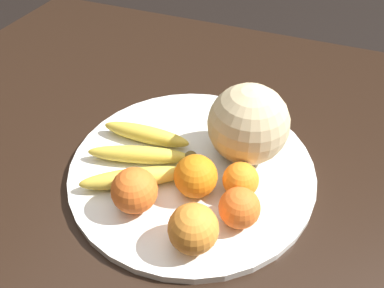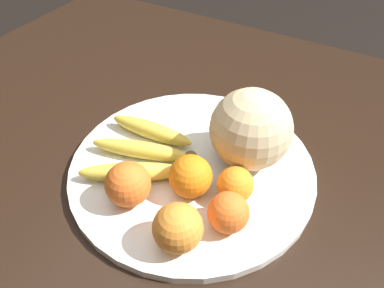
{
  "view_description": "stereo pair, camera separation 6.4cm",
  "coord_description": "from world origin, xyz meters",
  "px_view_note": "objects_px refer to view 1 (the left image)",
  "views": [
    {
      "loc": [
        0.2,
        -0.45,
        1.24
      ],
      "look_at": [
        0.02,
        -0.02,
        0.8
      ],
      "focal_mm": 35.0,
      "sensor_mm": 36.0,
      "label": 1
    },
    {
      "loc": [
        0.25,
        -0.43,
        1.24
      ],
      "look_at": [
        0.02,
        -0.02,
        0.8
      ],
      "focal_mm": 35.0,
      "sensor_mm": 36.0,
      "label": 2
    }
  ],
  "objects_px": {
    "orange_front_right": "(239,208)",
    "orange_back_right": "(241,180)",
    "orange_front_left": "(135,190)",
    "orange_mid_center": "(196,176)",
    "kitchen_table": "(185,189)",
    "banana_bunch": "(141,155)",
    "fruit_bowl": "(192,167)",
    "orange_back_left": "(193,229)",
    "melon": "(248,124)"
  },
  "relations": [
    {
      "from": "banana_bunch",
      "to": "orange_front_right",
      "type": "height_order",
      "value": "orange_front_right"
    },
    {
      "from": "banana_bunch",
      "to": "orange_front_right",
      "type": "distance_m",
      "value": 0.21
    },
    {
      "from": "fruit_bowl",
      "to": "orange_back_left",
      "type": "distance_m",
      "value": 0.17
    },
    {
      "from": "kitchen_table",
      "to": "orange_back_left",
      "type": "height_order",
      "value": "orange_back_left"
    },
    {
      "from": "orange_front_right",
      "to": "orange_back_right",
      "type": "xyz_separation_m",
      "value": [
        -0.01,
        0.06,
        -0.0
      ]
    },
    {
      "from": "melon",
      "to": "banana_bunch",
      "type": "relative_size",
      "value": 0.69
    },
    {
      "from": "melon",
      "to": "orange_front_left",
      "type": "bearing_deg",
      "value": -125.65
    },
    {
      "from": "orange_front_left",
      "to": "orange_mid_center",
      "type": "height_order",
      "value": "orange_front_left"
    },
    {
      "from": "orange_back_right",
      "to": "orange_front_right",
      "type": "bearing_deg",
      "value": -75.67
    },
    {
      "from": "orange_front_right",
      "to": "orange_mid_center",
      "type": "height_order",
      "value": "orange_mid_center"
    },
    {
      "from": "orange_mid_center",
      "to": "orange_back_left",
      "type": "xyz_separation_m",
      "value": [
        0.03,
        -0.1,
        0.0
      ]
    },
    {
      "from": "melon",
      "to": "orange_mid_center",
      "type": "bearing_deg",
      "value": -114.03
    },
    {
      "from": "kitchen_table",
      "to": "fruit_bowl",
      "type": "height_order",
      "value": "fruit_bowl"
    },
    {
      "from": "orange_mid_center",
      "to": "kitchen_table",
      "type": "bearing_deg",
      "value": 125.14
    },
    {
      "from": "banana_bunch",
      "to": "melon",
      "type": "bearing_deg",
      "value": -168.63
    },
    {
      "from": "fruit_bowl",
      "to": "orange_front_right",
      "type": "distance_m",
      "value": 0.15
    },
    {
      "from": "fruit_bowl",
      "to": "orange_front_left",
      "type": "distance_m",
      "value": 0.14
    },
    {
      "from": "fruit_bowl",
      "to": "orange_front_right",
      "type": "relative_size",
      "value": 6.88
    },
    {
      "from": "kitchen_table",
      "to": "melon",
      "type": "distance_m",
      "value": 0.2
    },
    {
      "from": "kitchen_table",
      "to": "orange_back_right",
      "type": "height_order",
      "value": "orange_back_right"
    },
    {
      "from": "orange_mid_center",
      "to": "orange_back_right",
      "type": "bearing_deg",
      "value": 19.67
    },
    {
      "from": "fruit_bowl",
      "to": "banana_bunch",
      "type": "bearing_deg",
      "value": -161.53
    },
    {
      "from": "fruit_bowl",
      "to": "orange_back_right",
      "type": "xyz_separation_m",
      "value": [
        0.1,
        -0.03,
        0.04
      ]
    },
    {
      "from": "fruit_bowl",
      "to": "orange_back_left",
      "type": "height_order",
      "value": "orange_back_left"
    },
    {
      "from": "melon",
      "to": "orange_front_left",
      "type": "xyz_separation_m",
      "value": [
        -0.13,
        -0.18,
        -0.03
      ]
    },
    {
      "from": "fruit_bowl",
      "to": "orange_back_right",
      "type": "bearing_deg",
      "value": -17.35
    },
    {
      "from": "fruit_bowl",
      "to": "melon",
      "type": "relative_size",
      "value": 3.08
    },
    {
      "from": "orange_back_right",
      "to": "banana_bunch",
      "type": "bearing_deg",
      "value": 179.52
    },
    {
      "from": "orange_back_left",
      "to": "orange_back_right",
      "type": "relative_size",
      "value": 1.24
    },
    {
      "from": "melon",
      "to": "orange_back_left",
      "type": "height_order",
      "value": "melon"
    },
    {
      "from": "fruit_bowl",
      "to": "kitchen_table",
      "type": "bearing_deg",
      "value": 142.02
    },
    {
      "from": "orange_back_left",
      "to": "orange_front_left",
      "type": "bearing_deg",
      "value": 164.16
    },
    {
      "from": "orange_front_left",
      "to": "banana_bunch",
      "type": "bearing_deg",
      "value": 112.45
    },
    {
      "from": "orange_front_right",
      "to": "orange_back_left",
      "type": "height_order",
      "value": "orange_back_left"
    },
    {
      "from": "kitchen_table",
      "to": "melon",
      "type": "bearing_deg",
      "value": 22.88
    },
    {
      "from": "kitchen_table",
      "to": "orange_front_right",
      "type": "relative_size",
      "value": 22.25
    },
    {
      "from": "kitchen_table",
      "to": "orange_back_right",
      "type": "xyz_separation_m",
      "value": [
        0.12,
        -0.05,
        0.13
      ]
    },
    {
      "from": "kitchen_table",
      "to": "melon",
      "type": "height_order",
      "value": "melon"
    },
    {
      "from": "banana_bunch",
      "to": "orange_front_right",
      "type": "xyz_separation_m",
      "value": [
        0.2,
        -0.06,
        0.01
      ]
    },
    {
      "from": "orange_back_right",
      "to": "orange_front_left",
      "type": "bearing_deg",
      "value": -148.81
    },
    {
      "from": "fruit_bowl",
      "to": "orange_back_right",
      "type": "height_order",
      "value": "orange_back_right"
    },
    {
      "from": "orange_mid_center",
      "to": "orange_back_right",
      "type": "xyz_separation_m",
      "value": [
        0.07,
        0.02,
        -0.01
      ]
    },
    {
      "from": "orange_mid_center",
      "to": "banana_bunch",
      "type": "bearing_deg",
      "value": 167.15
    },
    {
      "from": "orange_mid_center",
      "to": "orange_back_right",
      "type": "relative_size",
      "value": 1.2
    },
    {
      "from": "kitchen_table",
      "to": "orange_front_left",
      "type": "height_order",
      "value": "orange_front_left"
    },
    {
      "from": "fruit_bowl",
      "to": "orange_mid_center",
      "type": "xyz_separation_m",
      "value": [
        0.03,
        -0.05,
        0.04
      ]
    },
    {
      "from": "banana_bunch",
      "to": "orange_back_right",
      "type": "distance_m",
      "value": 0.18
    },
    {
      "from": "kitchen_table",
      "to": "banana_bunch",
      "type": "relative_size",
      "value": 6.87
    },
    {
      "from": "fruit_bowl",
      "to": "orange_mid_center",
      "type": "distance_m",
      "value": 0.08
    },
    {
      "from": "kitchen_table",
      "to": "orange_mid_center",
      "type": "distance_m",
      "value": 0.16
    }
  ]
}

